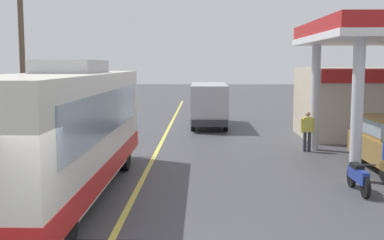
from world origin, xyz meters
TOP-DOWN VIEW (x-y plane):
  - ground at (0.00, 20.00)m, footprint 120.00×120.00m
  - lane_divider_stripe at (0.00, 15.00)m, footprint 0.16×50.00m
  - coach_bus_main at (-1.87, 5.69)m, footprint 2.60×11.04m
  - minibus_opposing_lane at (2.27, 20.67)m, footprint 2.04×6.13m
  - motorcycle_parked_forecourt at (6.23, 6.30)m, footprint 0.55×1.80m
  - pedestrian_near_pump at (6.18, 12.63)m, footprint 0.55×0.22m
  - utility_pole_roadside at (-6.01, 14.05)m, footprint 1.80×0.24m

SIDE VIEW (x-z plane):
  - ground at x=0.00m, z-range 0.00..0.00m
  - lane_divider_stripe at x=0.00m, z-range 0.00..0.01m
  - motorcycle_parked_forecourt at x=6.23m, z-range -0.02..0.90m
  - pedestrian_near_pump at x=6.18m, z-range 0.10..1.76m
  - minibus_opposing_lane at x=2.27m, z-range 0.25..2.69m
  - coach_bus_main at x=-1.87m, z-range -0.12..3.56m
  - utility_pole_roadside at x=-6.01m, z-range 0.18..8.98m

